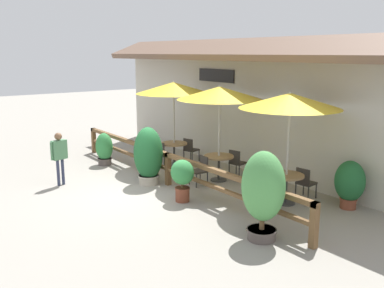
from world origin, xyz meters
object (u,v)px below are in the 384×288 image
chair_far_streetside (267,190)px  potted_plant_tall_tropical (104,149)px  potted_plant_broad_leaf (350,183)px  patio_umbrella_far (290,101)px  dining_table_far (286,180)px  dining_table_near (174,147)px  chair_near_streetside (157,154)px  chair_near_wallside (190,149)px  dining_table_middle (219,161)px  pedestrian (59,152)px  chair_middle_streetside (200,169)px  patio_umbrella_near (174,88)px  potted_plant_small_flowering (263,190)px  chair_middle_wallside (237,162)px  potted_plant_corner_fern (148,155)px  chair_far_wallside (305,182)px  patio_umbrella_middle (220,93)px

chair_far_streetside → potted_plant_tall_tropical: 6.39m
chair_far_streetside → potted_plant_broad_leaf: bearing=67.7°
patio_umbrella_far → dining_table_far: bearing=-90.0°
dining_table_near → chair_near_streetside: 0.70m
chair_near_wallside → potted_plant_broad_leaf: (6.02, 0.39, 0.18)m
dining_table_middle → pedestrian: (-2.38, -3.96, 0.38)m
dining_table_middle → chair_middle_streetside: chair_middle_streetside is taller
chair_near_streetside → chair_far_streetside: size_ratio=1.00×
chair_near_streetside → dining_table_middle: bearing=2.4°
potted_plant_tall_tropical → potted_plant_broad_leaf: potted_plant_broad_leaf is taller
patio_umbrella_near → dining_table_far: patio_umbrella_near is taller
chair_near_streetside → patio_umbrella_near: bearing=75.3°
potted_plant_small_flowering → pedestrian: bearing=-162.0°
chair_middle_wallside → pedestrian: bearing=50.8°
potted_plant_small_flowering → potted_plant_broad_leaf: (0.01, 3.02, -0.41)m
dining_table_far → potted_plant_corner_fern: (-3.52, -1.92, 0.24)m
potted_plant_tall_tropical → chair_middle_streetside: bearing=18.2°
patio_umbrella_near → pedestrian: patio_umbrella_near is taller
dining_table_far → potted_plant_corner_fern: potted_plant_corner_fern is taller
dining_table_near → potted_plant_corner_fern: size_ratio=0.53×
patio_umbrella_far → chair_far_wallside: size_ratio=3.38×
chair_near_streetside → chair_near_wallside: size_ratio=1.00×
patio_umbrella_far → potted_plant_corner_fern: (-3.52, -1.92, -1.77)m
patio_umbrella_near → pedestrian: bearing=-90.9°
chair_middle_streetside → patio_umbrella_far: bearing=21.4°
patio_umbrella_middle → chair_middle_wallside: 2.27m
patio_umbrella_near → potted_plant_tall_tropical: size_ratio=2.58×
patio_umbrella_far → patio_umbrella_near: bearing=-178.9°
chair_middle_streetside → potted_plant_small_flowering: potted_plant_small_flowering is taller
chair_middle_wallside → chair_far_streetside: size_ratio=1.00×
patio_umbrella_middle → potted_plant_small_flowering: size_ratio=1.53×
patio_umbrella_near → chair_near_streetside: size_ratio=3.38×
potted_plant_small_flowering → potted_plant_tall_tropical: 7.44m
patio_umbrella_near → chair_middle_wallside: patio_umbrella_near is taller
patio_umbrella_near → chair_far_wallside: patio_umbrella_near is taller
chair_near_streetside → potted_plant_broad_leaf: size_ratio=0.70×
patio_umbrella_far → pedestrian: size_ratio=1.84×
chair_middle_wallside → patio_umbrella_far: patio_umbrella_far is taller
chair_middle_wallside → potted_plant_tall_tropical: size_ratio=0.76×
chair_middle_wallside → chair_far_streetside: same height
dining_table_middle → chair_middle_wallside: size_ratio=1.06×
potted_plant_corner_fern → potted_plant_broad_leaf: (4.67, 2.90, -0.20)m
chair_middle_streetside → pedestrian: bearing=-122.1°
patio_umbrella_near → dining_table_far: size_ratio=3.20×
chair_near_streetside → chair_far_streetside: bearing=-13.4°
patio_umbrella_middle → chair_far_streetside: (2.52, -0.61, -2.15)m
chair_middle_wallside → chair_far_wallside: size_ratio=1.00×
patio_umbrella_middle → chair_far_streetside: bearing=-13.6°
chair_far_streetside → patio_umbrella_near: bearing=-173.2°
patio_umbrella_far → chair_far_streetside: size_ratio=3.38×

